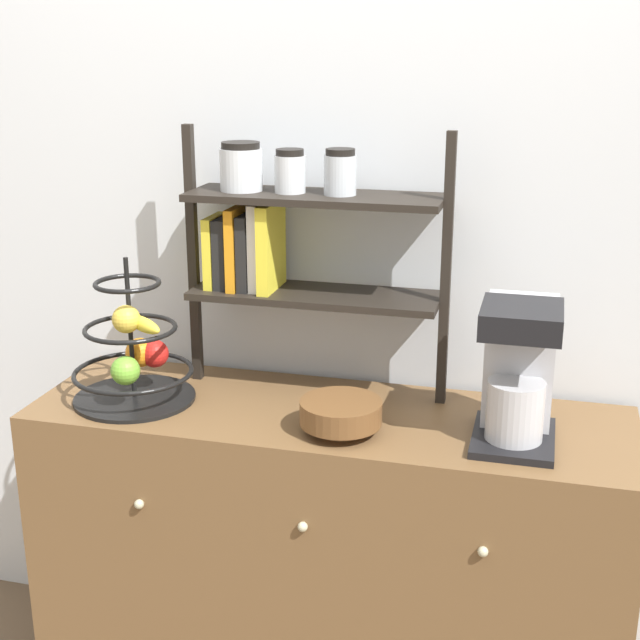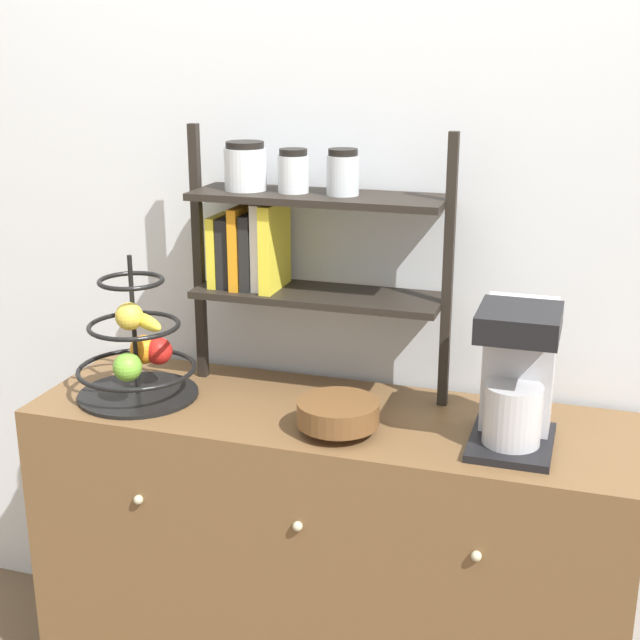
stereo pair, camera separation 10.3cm
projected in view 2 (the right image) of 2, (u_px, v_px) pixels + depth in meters
name	position (u px, v px, depth m)	size (l,w,h in m)	color
wall_back	(360.00, 212.00, 2.32)	(7.00, 0.05, 2.60)	silver
sideboard	(328.00, 561.00, 2.34)	(1.49, 0.48, 0.85)	brown
coffee_maker	(517.00, 374.00, 2.00)	(0.18, 0.24, 0.33)	black
fruit_stand	(138.00, 353.00, 2.27)	(0.31, 0.31, 0.38)	black
wooden_bowl	(338.00, 414.00, 2.08)	(0.19, 0.19, 0.08)	brown
shelf_hutch	(286.00, 232.00, 2.25)	(0.69, 0.20, 0.68)	black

